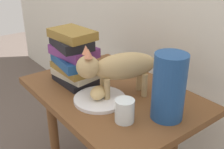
{
  "coord_description": "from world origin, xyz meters",
  "views": [
    {
      "loc": [
        0.82,
        -0.64,
        1.09
      ],
      "look_at": [
        0.0,
        0.0,
        0.61
      ],
      "focal_mm": 43.81,
      "sensor_mm": 36.0,
      "label": 1
    }
  ],
  "objects": [
    {
      "name": "plate",
      "position": [
        0.03,
        -0.09,
        0.54
      ],
      "size": [
        0.21,
        0.21,
        0.01
      ],
      "primitive_type": "cylinder",
      "color": "white",
      "rests_on": "side_table"
    },
    {
      "name": "book_stack",
      "position": [
        -0.18,
        -0.08,
        0.66
      ],
      "size": [
        0.23,
        0.17,
        0.25
      ],
      "color": "black",
      "rests_on": "side_table"
    },
    {
      "name": "candle_jar",
      "position": [
        0.2,
        -0.1,
        0.57
      ],
      "size": [
        0.07,
        0.07,
        0.08
      ],
      "color": "silver",
      "rests_on": "side_table"
    },
    {
      "name": "green_vase",
      "position": [
        0.28,
        0.04,
        0.65
      ],
      "size": [
        0.12,
        0.12,
        0.24
      ],
      "primitive_type": "cylinder",
      "color": "navy",
      "rests_on": "side_table"
    },
    {
      "name": "bread_roll",
      "position": [
        0.03,
        -0.1,
        0.57
      ],
      "size": [
        0.1,
        0.1,
        0.05
      ],
      "primitive_type": "ellipsoid",
      "rotation": [
        0.0,
        0.0,
        2.26
      ],
      "color": "#E0BC7A",
      "rests_on": "plate"
    },
    {
      "name": "side_table",
      "position": [
        0.0,
        0.0,
        0.45
      ],
      "size": [
        0.77,
        0.53,
        0.53
      ],
      "color": "brown",
      "rests_on": "ground"
    },
    {
      "name": "cat",
      "position": [
        0.05,
        -0.01,
        0.66
      ],
      "size": [
        0.21,
        0.46,
        0.23
      ],
      "color": "tan",
      "rests_on": "side_table"
    },
    {
      "name": "tv_remote",
      "position": [
        -0.24,
        0.1,
        0.54
      ],
      "size": [
        0.15,
        0.12,
        0.02
      ],
      "primitive_type": "cube",
      "rotation": [
        0.0,
        0.0,
        0.59
      ],
      "color": "black",
      "rests_on": "side_table"
    }
  ]
}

